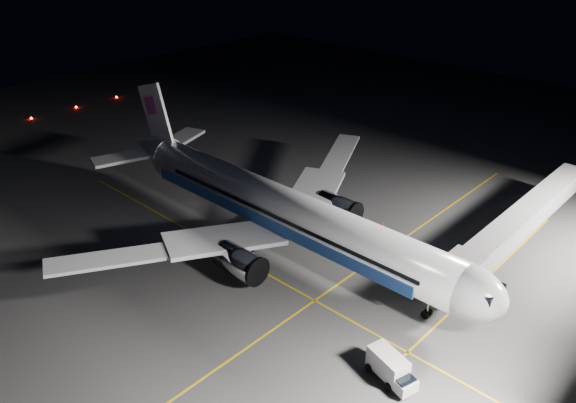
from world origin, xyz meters
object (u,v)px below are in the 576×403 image
(jet_bridge, at_px, (519,223))
(safety_cone_b, at_px, (323,239))
(airliner, at_px, (280,209))
(service_truck, at_px, (391,368))
(safety_cone_c, at_px, (382,224))
(baggage_tug, at_px, (270,194))
(safety_cone_a, at_px, (329,226))

(jet_bridge, height_order, safety_cone_b, jet_bridge)
(airliner, relative_size, service_truck, 11.17)
(jet_bridge, distance_m, safety_cone_c, 17.39)
(airliner, relative_size, jet_bridge, 1.79)
(jet_bridge, relative_size, safety_cone_c, 63.81)
(airliner, xyz_separation_m, safety_cone_c, (7.02, 12.96, -4.89))
(baggage_tug, bearing_deg, safety_cone_b, 5.56)
(baggage_tug, height_order, safety_cone_a, baggage_tug)
(safety_cone_a, xyz_separation_m, safety_cone_b, (1.70, -3.23, 0.07))
(airliner, height_order, baggage_tug, airliner)
(service_truck, height_order, safety_cone_a, service_truck)
(baggage_tug, xyz_separation_m, safety_cone_a, (11.69, -0.42, -0.64))
(safety_cone_a, bearing_deg, safety_cone_b, -62.23)
(jet_bridge, xyz_separation_m, safety_cone_a, (-21.09, -10.49, -4.32))
(service_truck, relative_size, safety_cone_c, 10.21)
(jet_bridge, bearing_deg, safety_cone_b, -144.72)
(airliner, bearing_deg, safety_cone_c, 61.56)
(airliner, xyz_separation_m, service_truck, (23.81, -10.17, -3.75))
(baggage_tug, bearing_deg, safety_cone_a, 18.76)
(service_truck, bearing_deg, safety_cone_a, 156.70)
(service_truck, height_order, safety_cone_c, service_truck)
(safety_cone_b, xyz_separation_m, safety_cone_c, (3.33, 8.62, -0.06))
(airliner, height_order, jet_bridge, airliner)
(jet_bridge, bearing_deg, safety_cone_c, -162.38)
(safety_cone_a, bearing_deg, safety_cone_c, 46.95)
(safety_cone_a, height_order, safety_cone_c, safety_cone_c)
(jet_bridge, xyz_separation_m, service_truck, (0.73, -28.23, -3.17))
(baggage_tug, relative_size, safety_cone_b, 4.94)
(safety_cone_b, distance_m, safety_cone_c, 9.24)
(safety_cone_a, distance_m, safety_cone_c, 7.37)
(safety_cone_a, bearing_deg, baggage_tug, 177.93)
(service_truck, distance_m, baggage_tug, 38.12)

